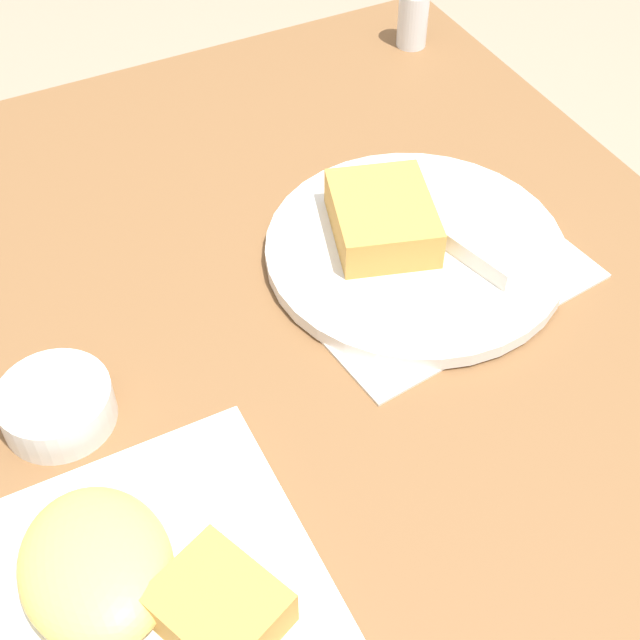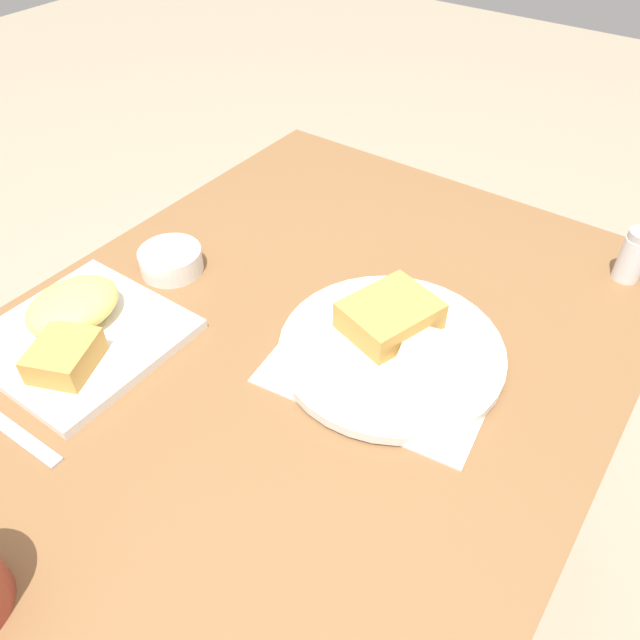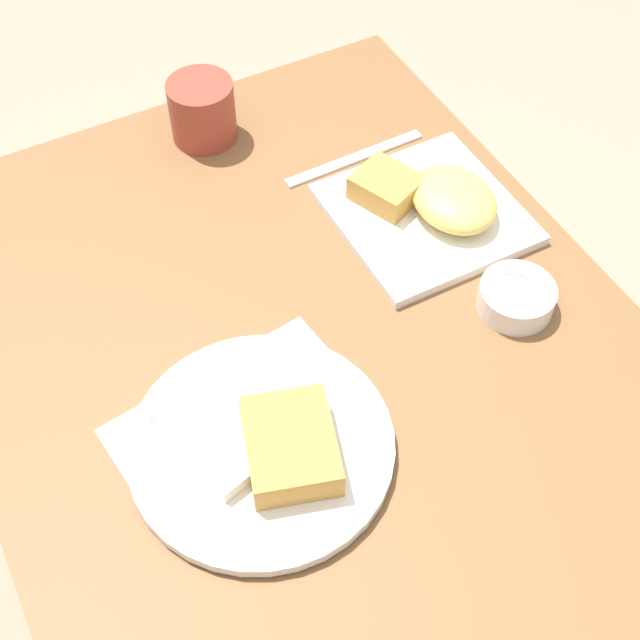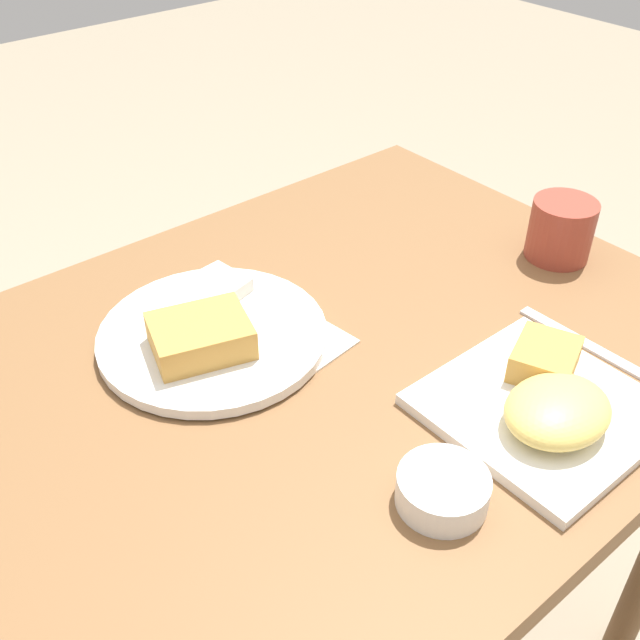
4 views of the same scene
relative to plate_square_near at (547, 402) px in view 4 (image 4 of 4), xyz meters
The scene contains 7 objects.
dining_table 0.30m from the plate_square_near, 119.93° to the left, with size 1.05×0.78×0.74m.
menu_card 0.40m from the plate_square_near, 115.22° to the left, with size 0.19×0.29×0.00m.
plate_square_near is the anchor object (origin of this frame).
plate_oval_far 0.41m from the plate_square_near, 122.03° to the left, with size 0.29×0.29×0.05m.
sauce_ramekin 0.18m from the plate_square_near, behind, with size 0.09×0.09×0.04m.
butter_knife 0.15m from the plate_square_near, 12.97° to the left, with size 0.02×0.22×0.00m.
coffee_mug 0.35m from the plate_square_near, 34.34° to the left, with size 0.09×0.09×0.09m.
Camera 4 is at (-0.44, -0.55, 1.34)m, focal length 42.00 mm.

